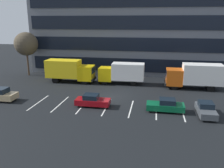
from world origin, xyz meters
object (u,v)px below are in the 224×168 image
Objects in this scene: box_truck_orange at (195,75)px; box_truck_yellow at (122,72)px; sedan_forest at (166,105)px; sedan_maroon at (92,101)px; sedan_charcoal at (206,109)px; box_truck_yellow_all at (69,70)px; bare_tree at (26,44)px.

box_truck_yellow is (-10.56, 0.87, -0.20)m from box_truck_orange.
sedan_forest is at bearing -59.39° from box_truck_yellow.
box_truck_orange is at bearing -4.72° from box_truck_yellow.
box_truck_yellow is 10.60m from sedan_maroon.
box_truck_orange reaches higher than sedan_charcoal.
box_truck_yellow_all is at bearing 122.63° from sedan_maroon.
sedan_forest is (-4.36, -9.60, -1.36)m from box_truck_orange.
box_truck_orange is (18.95, -0.47, 0.04)m from box_truck_yellow_all.
sedan_maroon is at bearing -143.05° from box_truck_orange.
bare_tree is at bearing 139.04° from sedan_maroon.
box_truck_yellow_all is 1.00× the size of bare_tree.
bare_tree is at bearing 172.14° from box_truck_orange.
bare_tree reaches higher than box_truck_yellow.
sedan_maroon is (-12.59, -9.47, -1.38)m from box_truck_orange.
box_truck_orange is at bearing -7.86° from bare_tree.
sedan_forest is at bearing -34.63° from box_truck_yellow_all.
box_truck_yellow is 12.23m from sedan_forest.
bare_tree reaches higher than sedan_maroon.
sedan_forest is (14.58, -10.07, -1.32)m from box_truck_yellow_all.
box_truck_orange is at bearing 36.95° from sedan_maroon.
bare_tree is at bearing 170.26° from box_truck_yellow.
box_truck_yellow reaches higher than sedan_maroon.
box_truck_yellow is at bearing 120.61° from sedan_forest.
box_truck_yellow reaches higher than sedan_charcoal.
box_truck_yellow reaches higher than sedan_forest.
box_truck_yellow is 18.02m from bare_tree.
sedan_charcoal is 0.97× the size of sedan_forest.
sedan_maroon is 0.98× the size of sedan_forest.
sedan_maroon is at bearing -101.08° from box_truck_yellow.
box_truck_yellow is 0.92× the size of bare_tree.
sedan_maroon is (-2.03, -10.34, -1.17)m from box_truck_yellow.
box_truck_orange reaches higher than sedan_forest.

